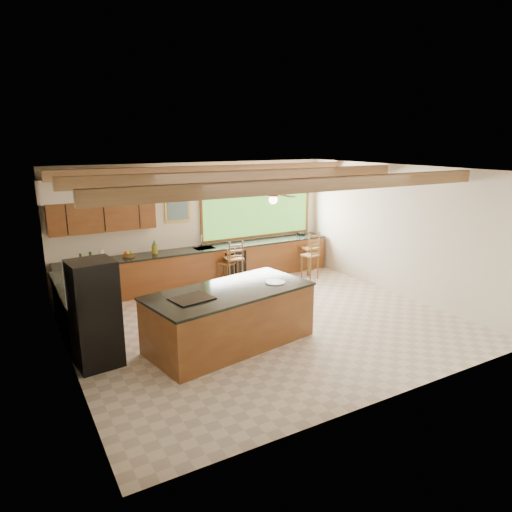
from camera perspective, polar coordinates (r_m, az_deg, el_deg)
ground at (r=9.20m, az=1.00°, el=-8.24°), size 7.20×7.20×0.00m
room_shell at (r=9.08m, az=-1.98°, el=5.97°), size 7.27×6.54×3.02m
counter_run at (r=10.88m, az=-9.53°, el=-2.25°), size 7.12×3.10×1.26m
island at (r=8.10m, az=-3.28°, el=-7.61°), size 3.10×1.85×1.03m
refrigerator at (r=7.68m, az=-19.50°, el=-6.83°), size 0.74×0.72×1.74m
bar_stool_a at (r=11.13m, az=-2.69°, el=-0.42°), size 0.47×0.47×1.18m
bar_stool_b at (r=11.18m, az=-3.62°, el=-1.03°), size 0.46×0.46×0.97m
bar_stool_c at (r=12.30m, az=6.92°, el=0.88°), size 0.42×0.42×1.17m
bar_stool_d at (r=11.83m, az=6.96°, el=-0.03°), size 0.45×0.45×1.04m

